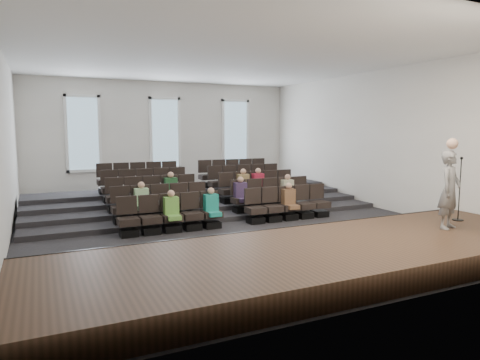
{
  "coord_description": "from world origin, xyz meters",
  "views": [
    {
      "loc": [
        -5.21,
        -12.09,
        2.87
      ],
      "look_at": [
        0.71,
        0.5,
        1.22
      ],
      "focal_mm": 32.0,
      "sensor_mm": 36.0,
      "label": 1
    }
  ],
  "objects": [
    {
      "name": "ground",
      "position": [
        0.0,
        0.0,
        0.0
      ],
      "size": [
        14.0,
        14.0,
        0.0
      ],
      "primitive_type": "plane",
      "color": "black",
      "rests_on": "ground"
    },
    {
      "name": "ceiling",
      "position": [
        0.0,
        0.0,
        5.01
      ],
      "size": [
        12.0,
        14.0,
        0.02
      ],
      "primitive_type": "cube",
      "color": "white",
      "rests_on": "ground"
    },
    {
      "name": "wall_back",
      "position": [
        0.0,
        7.02,
        2.5
      ],
      "size": [
        12.0,
        0.04,
        5.0
      ],
      "primitive_type": "cube",
      "color": "white",
      "rests_on": "ground"
    },
    {
      "name": "wall_front",
      "position": [
        0.0,
        -7.02,
        2.5
      ],
      "size": [
        12.0,
        0.04,
        5.0
      ],
      "primitive_type": "cube",
      "color": "white",
      "rests_on": "ground"
    },
    {
      "name": "wall_left",
      "position": [
        -6.02,
        0.0,
        2.5
      ],
      "size": [
        0.04,
        14.0,
        5.0
      ],
      "primitive_type": "cube",
      "color": "white",
      "rests_on": "ground"
    },
    {
      "name": "wall_right",
      "position": [
        6.02,
        0.0,
        2.5
      ],
      "size": [
        0.04,
        14.0,
        5.0
      ],
      "primitive_type": "cube",
      "color": "white",
      "rests_on": "ground"
    },
    {
      "name": "stage",
      "position": [
        0.0,
        -5.1,
        0.25
      ],
      "size": [
        11.8,
        3.6,
        0.5
      ],
      "primitive_type": "cube",
      "color": "#402A1B",
      "rests_on": "ground"
    },
    {
      "name": "stage_lip",
      "position": [
        0.0,
        -3.33,
        0.25
      ],
      "size": [
        11.8,
        0.06,
        0.52
      ],
      "primitive_type": "cube",
      "color": "black",
      "rests_on": "ground"
    },
    {
      "name": "risers",
      "position": [
        0.0,
        3.17,
        0.2
      ],
      "size": [
        11.8,
        4.8,
        0.6
      ],
      "color": "black",
      "rests_on": "ground"
    },
    {
      "name": "seating_rows",
      "position": [
        -0.0,
        1.54,
        0.68
      ],
      "size": [
        6.8,
        4.7,
        1.67
      ],
      "color": "black",
      "rests_on": "ground"
    },
    {
      "name": "windows",
      "position": [
        0.0,
        6.95,
        2.7
      ],
      "size": [
        8.44,
        0.1,
        3.24
      ],
      "color": "white",
      "rests_on": "wall_back"
    },
    {
      "name": "audience",
      "position": [
        0.21,
        0.45,
        0.83
      ],
      "size": [
        5.45,
        2.64,
        1.1
      ],
      "color": "#66A642",
      "rests_on": "seating_rows"
    },
    {
      "name": "speaker",
      "position": [
        3.62,
        -5.09,
        1.44
      ],
      "size": [
        0.79,
        0.64,
        1.87
      ],
      "primitive_type": "imported",
      "rotation": [
        0.0,
        0.0,
        0.32
      ],
      "color": "slate",
      "rests_on": "stage"
    },
    {
      "name": "mic_stand",
      "position": [
        4.66,
        -4.56,
        1.0
      ],
      "size": [
        0.28,
        0.28,
        1.67
      ],
      "color": "black",
      "rests_on": "stage"
    }
  ]
}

